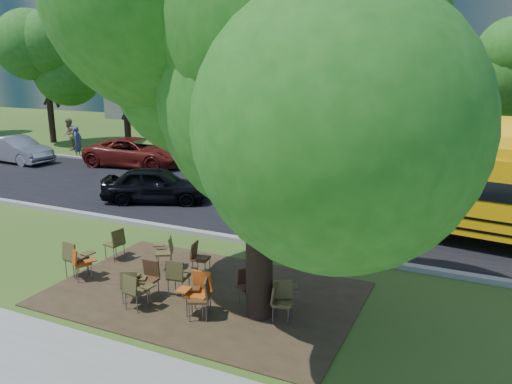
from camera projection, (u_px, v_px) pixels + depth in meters
The scene contains 30 objects.
ground at pixel (179, 279), 12.43m from camera, with size 160.00×160.00×0.00m, color #2F5119.
dirt_patch at pixel (203, 294), 11.58m from camera, with size 7.00×4.50×0.03m, color #382819.
asphalt_road at pixel (284, 207), 18.57m from camera, with size 80.00×8.00×0.04m, color black.
kerb_near at pixel (234, 239), 15.05m from camera, with size 80.00×0.25×0.14m, color gray.
kerb_far at pixel (318, 182), 22.16m from camera, with size 80.00×0.25×0.14m, color gray.
building_left at pixel (96, 22), 60.55m from camera, with size 26.00×14.00×20.00m, color #5F5E5A.
bg_tree_0 at pixel (124, 75), 27.60m from camera, with size 5.20×5.20×7.18m.
bg_tree_1 at pixel (45, 60), 32.41m from camera, with size 6.00×6.00×8.40m.
bg_tree_2 at pixel (261, 82), 27.46m from camera, with size 4.80×4.80×6.62m.
main_tree at pixel (260, 68), 9.32m from camera, with size 7.17×7.17×8.72m.
school_bus at pixel (497, 193), 14.34m from camera, with size 11.34×3.87×2.72m.
chair_0 at pixel (75, 256), 12.34m from camera, with size 0.68×0.56×0.95m.
chair_1 at pixel (80, 261), 12.18m from camera, with size 0.71×0.56×0.85m.
chair_2 at pixel (131, 283), 11.05m from camera, with size 0.54×0.63×0.80m.
chair_3 at pixel (147, 276), 11.26m from camera, with size 0.59×0.55×0.90m.
chair_4 at pixel (135, 289), 10.69m from camera, with size 0.58×0.49×0.84m.
chair_5 at pixel (198, 289), 10.53m from camera, with size 0.63×0.60×0.95m.
chair_6 at pixel (201, 294), 10.36m from camera, with size 0.70×0.61×0.89m.
chair_7 at pixel (280, 300), 10.21m from camera, with size 0.54×0.55×0.83m.
chair_8 at pixel (116, 241), 13.47m from camera, with size 0.53×0.65×0.90m.
chair_9 at pixel (166, 249), 12.89m from camera, with size 0.73×0.60×0.89m.
chair_10 at pixel (199, 256), 12.51m from camera, with size 0.58×0.57×0.85m.
chair_11 at pixel (178, 274), 11.33m from camera, with size 0.61×0.61×0.91m.
chair_12 at pixel (247, 284), 10.89m from camera, with size 0.59×0.75×0.87m.
chair_13 at pixel (283, 292), 10.48m from camera, with size 0.59×0.71×0.88m.
black_car at pixel (156, 185), 19.07m from camera, with size 1.63×4.05×1.38m, color black.
bg_car_silver at pixel (17, 150), 26.66m from camera, with size 1.50×4.31×1.42m, color gray.
bg_car_red at pixel (136, 152), 25.70m from camera, with size 2.46×5.34×1.48m, color #5F1610.
pedestrian_a at pixel (78, 142), 28.17m from camera, with size 0.64×0.42×1.76m, color navy.
pedestrian_b at pixel (69, 134), 30.51m from camera, with size 0.94×0.74×1.94m, color #8E7255.
Camera 1 is at (6.59, -9.61, 5.21)m, focal length 35.00 mm.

